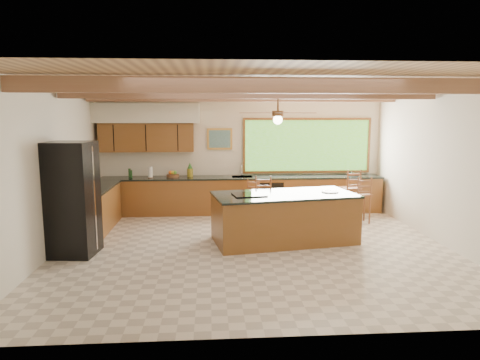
{
  "coord_description": "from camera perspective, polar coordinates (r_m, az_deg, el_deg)",
  "views": [
    {
      "loc": [
        -0.79,
        -7.66,
        2.45
      ],
      "look_at": [
        -0.2,
        0.8,
        1.16
      ],
      "focal_mm": 32.0,
      "sensor_mm": 36.0,
      "label": 1
    }
  ],
  "objects": [
    {
      "name": "ground",
      "position": [
        8.08,
        1.85,
        -9.0
      ],
      "size": [
        7.2,
        7.2,
        0.0
      ],
      "primitive_type": "plane",
      "color": "beige",
      "rests_on": "ground"
    },
    {
      "name": "room_shell",
      "position": [
        8.33,
        0.3,
        7.03
      ],
      "size": [
        7.27,
        6.54,
        3.02
      ],
      "color": "beige",
      "rests_on": "ground"
    },
    {
      "name": "counter_run",
      "position": [
        10.37,
        -4.07,
        -2.4
      ],
      "size": [
        7.12,
        3.1,
        1.28
      ],
      "color": "brown",
      "rests_on": "ground"
    },
    {
      "name": "island",
      "position": [
        8.4,
        5.89,
        -4.98
      ],
      "size": [
        2.89,
        1.71,
        0.97
      ],
      "rotation": [
        0.0,
        0.0,
        0.17
      ],
      "color": "brown",
      "rests_on": "ground"
    },
    {
      "name": "refrigerator",
      "position": [
        8.03,
        -21.53,
        -2.36
      ],
      "size": [
        0.85,
        0.83,
        2.0
      ],
      "rotation": [
        0.0,
        0.0,
        -0.1
      ],
      "color": "black",
      "rests_on": "ground"
    },
    {
      "name": "bar_stool_a",
      "position": [
        9.55,
        3.03,
        -2.08
      ],
      "size": [
        0.41,
        0.41,
        1.14
      ],
      "rotation": [
        0.0,
        0.0,
        0.0
      ],
      "color": "brown",
      "rests_on": "ground"
    },
    {
      "name": "bar_stool_b",
      "position": [
        10.28,
        1.93,
        -1.91
      ],
      "size": [
        0.41,
        0.41,
        0.95
      ],
      "rotation": [
        0.0,
        0.0,
        -0.24
      ],
      "color": "brown",
      "rests_on": "ground"
    },
    {
      "name": "bar_stool_c",
      "position": [
        10.54,
        14.54,
        -1.18
      ],
      "size": [
        0.49,
        0.49,
        1.18
      ],
      "rotation": [
        0.0,
        0.0,
        0.18
      ],
      "color": "brown",
      "rests_on": "ground"
    },
    {
      "name": "bar_stool_d",
      "position": [
        10.09,
        15.96,
        -2.0
      ],
      "size": [
        0.41,
        0.41,
        1.08
      ],
      "rotation": [
        0.0,
        0.0,
        0.05
      ],
      "color": "brown",
      "rests_on": "ground"
    }
  ]
}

